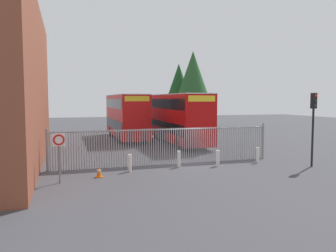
% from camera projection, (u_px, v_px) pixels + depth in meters
% --- Properties ---
extents(ground_plane, '(100.00, 100.00, 0.00)m').
position_uv_depth(ground_plane, '(154.00, 146.00, 28.21)').
color(ground_plane, '#3D3D42').
extents(palisade_fence, '(13.66, 0.14, 2.35)m').
position_uv_depth(palisade_fence, '(166.00, 145.00, 20.09)').
color(palisade_fence, gray).
rests_on(palisade_fence, ground).
extents(double_decker_bus_near_gate, '(2.54, 10.81, 4.42)m').
position_uv_depth(double_decker_bus_near_gate, '(178.00, 117.00, 29.56)').
color(double_decker_bus_near_gate, '#B70C0C').
rests_on(double_decker_bus_near_gate, ground).
extents(double_decker_bus_behind_fence_left, '(2.54, 10.81, 4.42)m').
position_uv_depth(double_decker_bus_behind_fence_left, '(126.00, 115.00, 33.11)').
color(double_decker_bus_behind_fence_left, red).
rests_on(double_decker_bus_behind_fence_left, ground).
extents(bollard_near_left, '(0.20, 0.20, 0.95)m').
position_uv_depth(bollard_near_left, '(130.00, 163.00, 18.06)').
color(bollard_near_left, silver).
rests_on(bollard_near_left, ground).
extents(bollard_center_front, '(0.20, 0.20, 0.95)m').
position_uv_depth(bollard_center_front, '(179.00, 159.00, 19.26)').
color(bollard_center_front, silver).
rests_on(bollard_center_front, ground).
extents(bollard_near_right, '(0.20, 0.20, 0.95)m').
position_uv_depth(bollard_near_right, '(218.00, 158.00, 19.56)').
color(bollard_near_right, silver).
rests_on(bollard_near_right, ground).
extents(bollard_far_right, '(0.20, 0.20, 0.95)m').
position_uv_depth(bollard_far_right, '(258.00, 155.00, 20.68)').
color(bollard_far_right, silver).
rests_on(bollard_far_right, ground).
extents(traffic_cone_by_gate, '(0.34, 0.34, 0.59)m').
position_uv_depth(traffic_cone_by_gate, '(99.00, 172.00, 16.79)').
color(traffic_cone_by_gate, orange).
rests_on(traffic_cone_by_gate, ground).
extents(speed_limit_sign_post, '(0.60, 0.14, 2.40)m').
position_uv_depth(speed_limit_sign_post, '(59.00, 146.00, 15.45)').
color(speed_limit_sign_post, slate).
rests_on(speed_limit_sign_post, ground).
extents(traffic_light_kerbside, '(0.28, 0.33, 4.30)m').
position_uv_depth(traffic_light_kerbside, '(313.00, 116.00, 19.26)').
color(traffic_light_kerbside, black).
rests_on(traffic_light_kerbside, ground).
extents(tree_tall_back, '(5.49, 5.49, 10.60)m').
position_uv_depth(tree_tall_back, '(193.00, 80.00, 45.95)').
color(tree_tall_back, '#4C3823').
rests_on(tree_tall_back, ground).
extents(tree_short_side, '(5.10, 5.10, 9.25)m').
position_uv_depth(tree_short_side, '(179.00, 88.00, 49.46)').
color(tree_short_side, '#4C3823').
rests_on(tree_short_side, ground).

